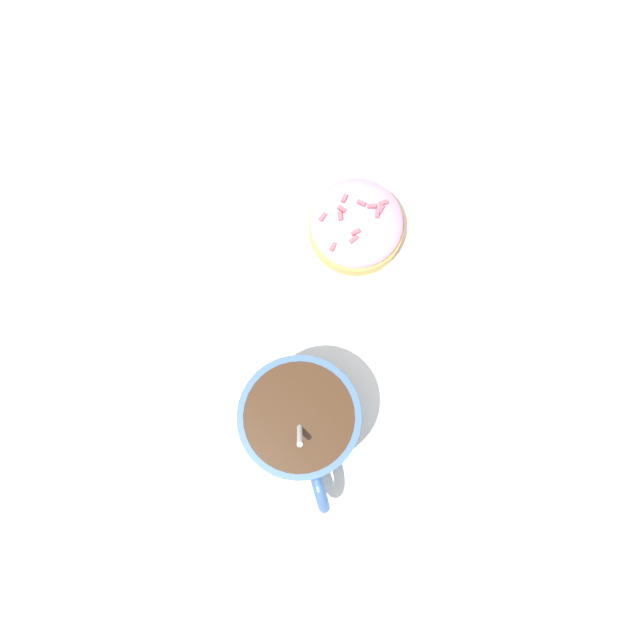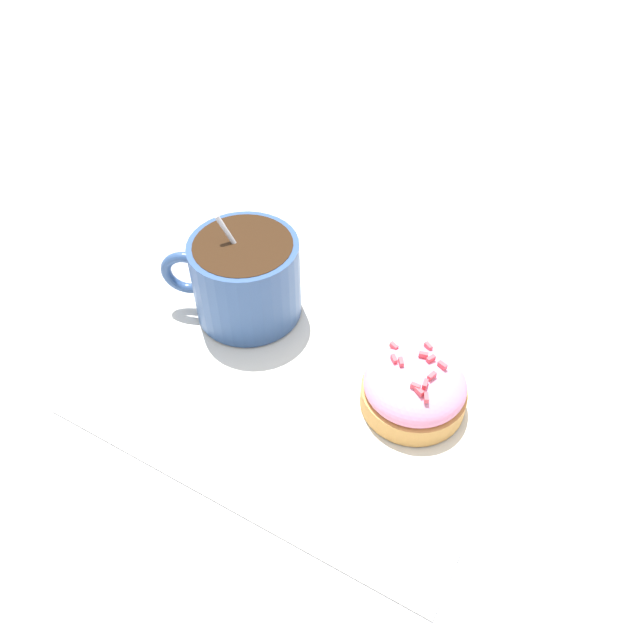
# 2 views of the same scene
# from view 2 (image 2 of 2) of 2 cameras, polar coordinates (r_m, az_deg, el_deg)

# --- Properties ---
(ground_plane) EXTENTS (3.00, 3.00, 0.00)m
(ground_plane) POSITION_cam_2_polar(r_m,az_deg,el_deg) (0.53, 1.16, -2.58)
(ground_plane) COLOR #B2B2B7
(paper_napkin) EXTENTS (0.35, 0.36, 0.00)m
(paper_napkin) POSITION_cam_2_polar(r_m,az_deg,el_deg) (0.53, 1.16, -2.47)
(paper_napkin) COLOR white
(paper_napkin) RESTS_ON ground_plane
(coffee_cup) EXTENTS (0.11, 0.09, 0.10)m
(coffee_cup) POSITION_cam_2_polar(r_m,az_deg,el_deg) (0.54, -6.91, 4.08)
(coffee_cup) COLOR #335184
(coffee_cup) RESTS_ON paper_napkin
(frosted_pastry) EXTENTS (0.08, 0.08, 0.04)m
(frosted_pastry) POSITION_cam_2_polar(r_m,az_deg,el_deg) (0.48, 8.61, -6.19)
(frosted_pastry) COLOR #D19347
(frosted_pastry) RESTS_ON paper_napkin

